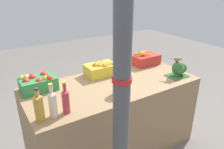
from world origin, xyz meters
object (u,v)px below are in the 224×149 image
(carrot_crate, at_px, (145,59))
(juice_bottle_amber, at_px, (39,107))
(broccoli_pile, at_px, (179,69))
(juice_bottle_ruby, at_px, (66,100))
(sparrow_bird, at_px, (177,59))
(orange_crate, at_px, (101,68))
(juice_bottle_cloudy, at_px, (53,103))
(apple_crate, at_px, (38,83))
(pickle_jar, at_px, (120,87))
(support_pole, at_px, (122,96))

(carrot_crate, xyz_separation_m, juice_bottle_amber, (-1.49, -0.53, 0.05))
(broccoli_pile, height_order, juice_bottle_ruby, juice_bottle_ruby)
(carrot_crate, height_order, sparrow_bird, sparrow_bird)
(orange_crate, bearing_deg, juice_bottle_cloudy, -144.07)
(apple_crate, distance_m, carrot_crate, 1.36)
(juice_bottle_cloudy, height_order, juice_bottle_ruby, juice_bottle_cloudy)
(juice_bottle_amber, height_order, pickle_jar, juice_bottle_amber)
(carrot_crate, xyz_separation_m, sparrow_bird, (0.04, -0.48, 0.13))
(juice_bottle_amber, bearing_deg, carrot_crate, 19.65)
(apple_crate, xyz_separation_m, juice_bottle_cloudy, (-0.03, -0.53, 0.04))
(juice_bottle_amber, bearing_deg, apple_crate, 76.16)
(apple_crate, distance_m, sparrow_bird, 1.48)
(apple_crate, xyz_separation_m, carrot_crate, (1.36, -0.00, -0.01))
(apple_crate, relative_size, juice_bottle_ruby, 1.21)
(sparrow_bird, bearing_deg, juice_bottle_ruby, -119.67)
(juice_bottle_ruby, bearing_deg, juice_bottle_cloudy, 180.00)
(apple_crate, xyz_separation_m, juice_bottle_ruby, (0.08, -0.53, 0.04))
(juice_bottle_cloudy, distance_m, juice_bottle_ruby, 0.11)
(support_pole, xyz_separation_m, pickle_jar, (0.35, 0.52, -0.25))
(apple_crate, height_order, juice_bottle_ruby, juice_bottle_ruby)
(support_pole, xyz_separation_m, juice_bottle_cloudy, (-0.31, 0.48, -0.20))
(support_pole, xyz_separation_m, apple_crate, (-0.28, 1.01, -0.24))
(support_pole, relative_size, apple_crate, 6.83)
(juice_bottle_cloudy, bearing_deg, support_pole, -57.17)
(juice_bottle_amber, distance_m, pickle_jar, 0.76)
(pickle_jar, bearing_deg, juice_bottle_amber, -177.13)
(support_pole, xyz_separation_m, orange_crate, (0.42, 1.01, -0.24))
(orange_crate, xyz_separation_m, juice_bottle_amber, (-0.83, -0.53, 0.04))
(apple_crate, relative_size, broccoli_pile, 1.46)
(broccoli_pile, bearing_deg, sparrow_bird, 152.63)
(juice_bottle_ruby, distance_m, pickle_jar, 0.55)
(juice_bottle_cloudy, height_order, sparrow_bird, juice_bottle_cloudy)
(juice_bottle_amber, bearing_deg, broccoli_pile, 1.32)
(orange_crate, distance_m, broccoli_pile, 0.87)
(broccoli_pile, relative_size, juice_bottle_ruby, 0.83)
(carrot_crate, bearing_deg, juice_bottle_amber, -160.35)
(orange_crate, distance_m, carrot_crate, 0.66)
(broccoli_pile, bearing_deg, pickle_jar, 179.83)
(broccoli_pile, bearing_deg, juice_bottle_amber, -178.68)
(juice_bottle_ruby, bearing_deg, juice_bottle_amber, 180.00)
(orange_crate, xyz_separation_m, sparrow_bird, (0.69, -0.48, 0.12))
(carrot_crate, height_order, juice_bottle_amber, juice_bottle_amber)
(juice_bottle_cloudy, bearing_deg, broccoli_pile, 1.42)
(carrot_crate, xyz_separation_m, juice_bottle_ruby, (-1.28, -0.53, 0.04))
(support_pole, bearing_deg, juice_bottle_cloudy, 122.83)
(juice_bottle_amber, bearing_deg, orange_crate, 32.34)
(carrot_crate, relative_size, juice_bottle_amber, 1.20)
(juice_bottle_ruby, distance_m, sparrow_bird, 1.32)
(broccoli_pile, distance_m, juice_bottle_amber, 1.55)
(apple_crate, relative_size, sparrow_bird, 2.77)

